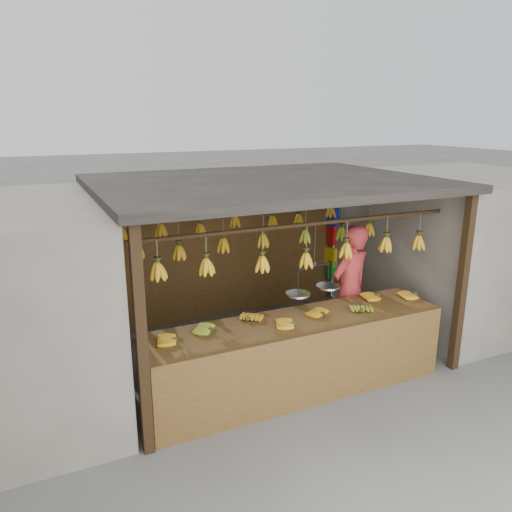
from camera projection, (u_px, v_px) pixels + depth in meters
name	position (u px, v px, depth m)	size (l,w,h in m)	color
ground	(265.00, 350.00, 7.02)	(80.00, 80.00, 0.00)	#5B5B57
stall	(255.00, 208.00, 6.78)	(4.30, 3.30, 2.40)	black
neighbor_right	(462.00, 244.00, 8.18)	(3.00, 3.00, 2.30)	slate
counter	(302.00, 339.00, 5.71)	(3.71, 0.82, 0.96)	brown
hanging_bananas	(266.00, 239.00, 6.58)	(3.55, 2.23, 0.40)	orange
balance_scale	(313.00, 287.00, 5.87)	(0.74, 0.36, 0.82)	black
vendor	(350.00, 290.00, 6.77)	(0.66, 0.43, 1.80)	#BF3333
bag_bundles	(331.00, 244.00, 8.72)	(0.08, 0.26, 1.29)	#1426BF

